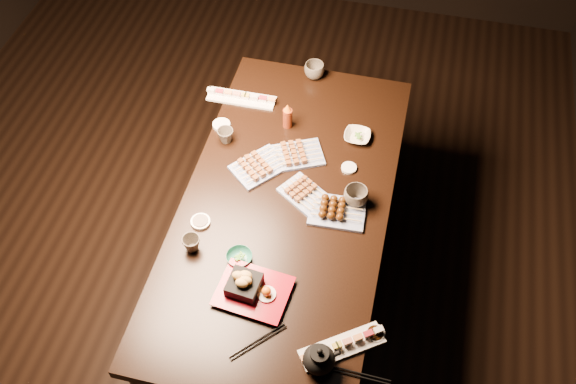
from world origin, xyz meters
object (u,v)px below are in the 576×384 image
object	(u,v)px
sushi_platter_near	(342,345)
edamame_bowl_green	(239,258)
yakitori_plate_center	(298,152)
teacup_far_left	(226,136)
dining_table	(286,250)
teapot	(319,358)
teacup_near_left	(192,244)
teacup_mid_right	(356,196)
edamame_bowl_cream	(357,136)
yakitori_plate_right	(304,191)
teacup_far_right	(314,71)
condiment_bottle	(288,115)
tempura_tray	(253,287)
yakitori_plate_left	(259,164)
sushi_platter_far	(241,96)

from	to	relation	value
sushi_platter_near	edamame_bowl_green	xyz separation A→B (m)	(-0.48, 0.28, -0.00)
yakitori_plate_center	teacup_far_left	xyz separation A→B (m)	(-0.35, 0.02, 0.01)
dining_table	teapot	distance (m)	0.87
yakitori_plate_center	teacup_near_left	bearing A→B (deg)	-143.04
teacup_near_left	yakitori_plate_center	bearing A→B (deg)	62.35
sushi_platter_near	teacup_mid_right	world-z (taller)	teacup_mid_right
edamame_bowl_green	edamame_bowl_cream	world-z (taller)	edamame_bowl_green
teacup_far_left	yakitori_plate_center	bearing A→B (deg)	-2.59
sushi_platter_near	edamame_bowl_green	distance (m)	0.55
sushi_platter_near	edamame_bowl_cream	xyz separation A→B (m)	(-0.12, 1.06, -0.00)
dining_table	yakitori_plate_center	distance (m)	0.49
yakitori_plate_right	teacup_far_right	distance (m)	0.78
condiment_bottle	teacup_mid_right	bearing A→B (deg)	-44.13
tempura_tray	condiment_bottle	size ratio (longest dim) A/B	2.01
teacup_far_left	condiment_bottle	bearing A→B (deg)	32.20
teapot	condiment_bottle	xyz separation A→B (m)	(-0.39, 1.15, 0.01)
condiment_bottle	sushi_platter_near	bearing A→B (deg)	-66.56
edamame_bowl_cream	tempura_tray	size ratio (longest dim) A/B	0.44
yakitori_plate_left	teapot	distance (m)	0.98
condiment_bottle	tempura_tray	bearing A→B (deg)	-84.99
yakitori_plate_left	teacup_mid_right	bearing A→B (deg)	-60.93
teapot	condiment_bottle	distance (m)	1.22
teacup_far_right	teacup_far_left	bearing A→B (deg)	-120.13
yakitori_plate_center	teacup_mid_right	world-z (taller)	teacup_mid_right
teacup_far_left	teacup_far_right	world-z (taller)	teacup_far_right
sushi_platter_near	edamame_bowl_green	size ratio (longest dim) A/B	3.04
sushi_platter_near	teacup_far_right	world-z (taller)	teacup_far_right
sushi_platter_near	teacup_far_left	distance (m)	1.16
edamame_bowl_cream	teapot	distance (m)	1.15
edamame_bowl_green	teacup_mid_right	world-z (taller)	teacup_mid_right
edamame_bowl_cream	condiment_bottle	xyz separation A→B (m)	(-0.34, 0.01, 0.05)
teacup_far_left	tempura_tray	bearing A→B (deg)	-65.80
yakitori_plate_right	edamame_bowl_green	size ratio (longest dim) A/B	1.89
edamame_bowl_cream	yakitori_plate_right	bearing A→B (deg)	-113.94
teacup_far_left	sushi_platter_far	bearing A→B (deg)	91.36
edamame_bowl_green	teacup_far_left	bearing A→B (deg)	111.47
edamame_bowl_cream	teapot	world-z (taller)	teapot
edamame_bowl_green	condiment_bottle	size ratio (longest dim) A/B	0.76
tempura_tray	teacup_far_left	size ratio (longest dim) A/B	3.66
condiment_bottle	teapot	bearing A→B (deg)	-71.26
yakitori_plate_left	edamame_bowl_green	size ratio (longest dim) A/B	2.19
sushi_platter_far	yakitori_plate_center	size ratio (longest dim) A/B	1.51
sushi_platter_far	teacup_far_left	size ratio (longest dim) A/B	4.45
dining_table	sushi_platter_near	bearing A→B (deg)	-68.78
teacup_mid_right	teacup_far_left	xyz separation A→B (m)	(-0.66, 0.22, -0.01)
edamame_bowl_cream	teacup_mid_right	size ratio (longest dim) A/B	1.16
sushi_platter_far	edamame_bowl_cream	size ratio (longest dim) A/B	2.77
teacup_mid_right	teapot	bearing A→B (deg)	-90.37
teacup_mid_right	teacup_far_right	size ratio (longest dim) A/B	1.03
edamame_bowl_green	tempura_tray	xyz separation A→B (m)	(0.10, -0.14, 0.03)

